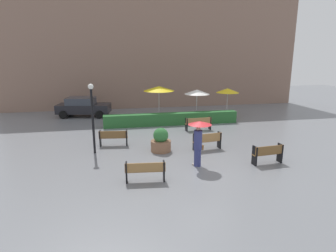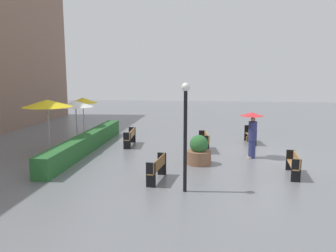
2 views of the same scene
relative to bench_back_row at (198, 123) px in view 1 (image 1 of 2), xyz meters
name	(u,v)px [view 1 (image 1 of 2)]	position (x,y,z in m)	size (l,w,h in m)	color
ground_plane	(208,168)	(-1.51, -6.49, -0.52)	(60.00, 60.00, 0.00)	slate
bench_back_row	(198,123)	(0.00, 0.00, 0.00)	(1.81, 0.49, 0.88)	#9E7242
bench_far_left	(113,137)	(-5.67, -2.34, 0.00)	(1.61, 0.52, 0.88)	brown
bench_near_right	(268,153)	(1.41, -6.55, 0.01)	(1.52, 0.51, 0.91)	brown
bench_near_left	(145,170)	(-4.48, -7.44, -0.02)	(1.65, 0.48, 0.85)	#9E7242
bench_mid_center	(207,140)	(-0.71, -3.99, 0.01)	(1.62, 0.55, 0.91)	#9E7242
pedestrian_with_umbrella	(199,136)	(-1.87, -6.16, 0.90)	(1.07, 1.07, 2.12)	navy
planter_pot	(161,141)	(-3.22, -3.77, 0.02)	(1.07, 1.07, 1.27)	brown
lamp_post	(92,111)	(-6.66, -3.41, 1.72)	(0.28, 0.28, 3.61)	black
patio_umbrella_yellow	(159,89)	(-2.10, 3.55, 1.93)	(2.34, 2.34, 2.64)	silver
patio_umbrella_white	(197,92)	(0.85, 3.35, 1.63)	(1.97, 1.97, 2.34)	silver
patio_umbrella_yellow_far	(228,91)	(3.63, 3.99, 1.59)	(1.84, 1.84, 2.29)	silver
hedge_strip	(172,119)	(-1.44, 1.91, -0.09)	(9.75, 0.70, 0.86)	#28602D
building_facade	(155,43)	(-1.51, 9.51, 5.42)	(28.00, 1.20, 11.88)	#846656
parked_car	(83,107)	(-7.98, 6.11, 0.29)	(4.44, 2.56, 1.57)	black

